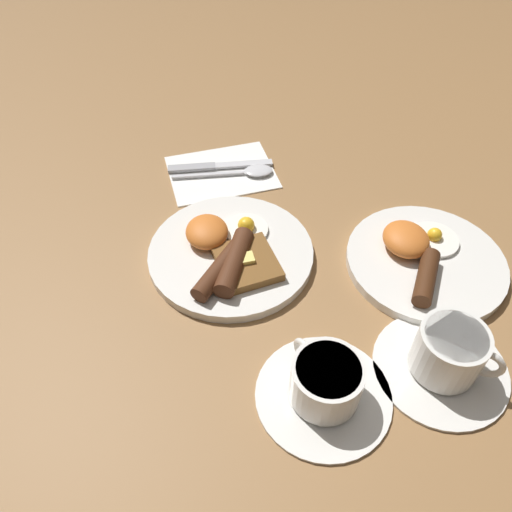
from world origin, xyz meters
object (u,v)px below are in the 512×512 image
at_px(breakfast_plate_near, 230,252).
at_px(teacup_far, 447,356).
at_px(spoon, 248,171).
at_px(breakfast_plate_far, 423,258).
at_px(knife, 214,166).
at_px(teacup_near, 325,385).

bearing_deg(breakfast_plate_near, teacup_far, 44.61).
xyz_separation_m(breakfast_plate_near, teacup_far, (0.23, 0.23, 0.02)).
height_order(teacup_far, spoon, teacup_far).
xyz_separation_m(breakfast_plate_far, knife, (-0.29, -0.27, -0.01)).
bearing_deg(breakfast_plate_near, breakfast_plate_far, 77.30).
height_order(breakfast_plate_near, knife, breakfast_plate_near).
bearing_deg(teacup_far, spoon, -158.49).
xyz_separation_m(teacup_near, spoon, (-0.44, -0.01, -0.02)).
height_order(breakfast_plate_far, knife, breakfast_plate_far).
bearing_deg(breakfast_plate_far, spoon, -139.94).
bearing_deg(breakfast_plate_far, teacup_far, -15.53).
relative_size(breakfast_plate_near, breakfast_plate_far, 1.06).
bearing_deg(teacup_far, breakfast_plate_far, 164.47).
distance_m(breakfast_plate_far, teacup_near, 0.27).
bearing_deg(spoon, breakfast_plate_far, -45.53).
height_order(breakfast_plate_far, teacup_far, teacup_far).
distance_m(breakfast_plate_far, teacup_far, 0.18).
height_order(breakfast_plate_near, breakfast_plate_far, breakfast_plate_far).
relative_size(breakfast_plate_far, knife, 1.23).
relative_size(teacup_near, knife, 0.87).
distance_m(teacup_far, knife, 0.51).
relative_size(breakfast_plate_near, knife, 1.31).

